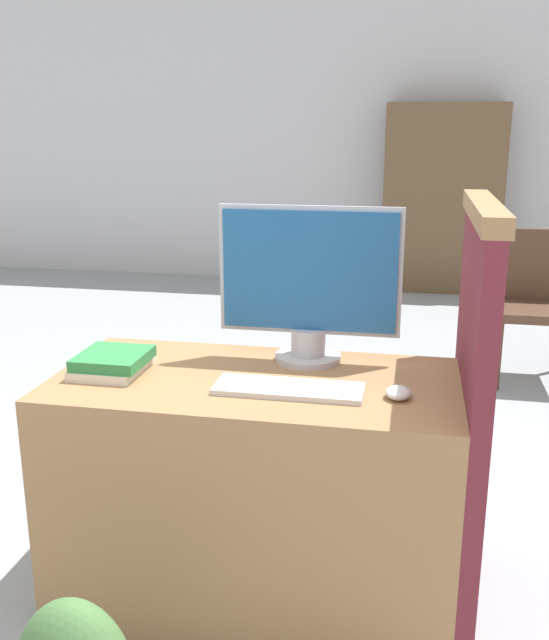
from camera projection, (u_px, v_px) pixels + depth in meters
wall_back at (371, 128)px, 6.36m from camera, size 12.00×0.06×2.80m
desk at (256, 491)px, 2.15m from camera, size 1.17×0.60×0.72m
carrel_divider at (469, 418)px, 2.02m from camera, size 0.07×0.70×1.24m
monitor at (309, 286)px, 2.15m from camera, size 0.55×0.20×0.48m
keyboard at (289, 389)px, 1.95m from camera, size 0.41×0.14×0.02m
mouse at (398, 393)px, 1.90m from camera, size 0.07×0.08×0.03m
book_stack at (113, 362)px, 2.10m from camera, size 0.20×0.24×0.06m
far_chair at (532, 297)px, 4.07m from camera, size 0.44×0.44×0.85m
bookshelf_far at (442, 199)px, 6.17m from camera, size 1.01×0.32×1.61m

